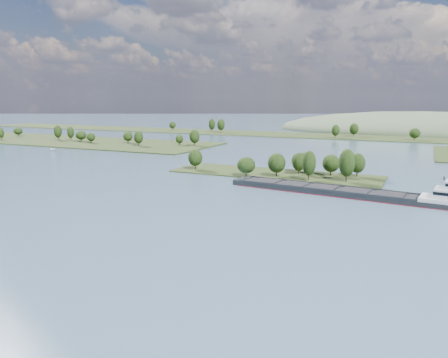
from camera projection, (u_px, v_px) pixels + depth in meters
The scene contains 7 objects.
ground at pixel (221, 201), 155.87m from camera, with size 1800.00×1800.00×0.00m, color #3E596B.
tree_island at pixel (286, 168), 205.00m from camera, with size 100.00×32.39×15.53m.
left_bank at pixel (52, 139), 375.38m from camera, with size 300.00×80.00×16.14m.
back_shoreline at pixel (357, 137), 402.12m from camera, with size 900.00×60.00×15.70m.
hill_west at pixel (423, 132), 469.38m from camera, with size 320.00×160.00×44.00m, color #48583C.
cargo_barge at pixel (361, 193), 161.73m from camera, with size 92.08×21.47×12.37m.
motorboat at pixel (53, 150), 300.87m from camera, with size 2.09×5.57×2.15m, color silver.
Camera 1 is at (65.21, -17.06, 36.31)m, focal length 35.00 mm.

